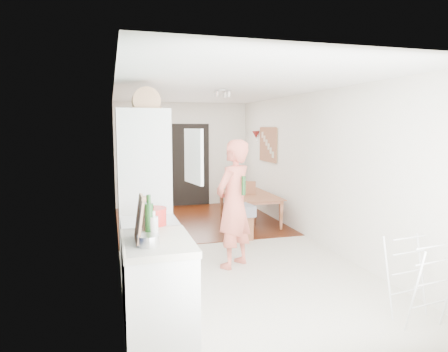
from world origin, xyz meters
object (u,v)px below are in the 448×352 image
person (234,192)px  dining_table (251,210)px  stool (241,227)px  drying_rack (418,282)px  dining_chair (246,204)px

person → dining_table: person is taller
stool → person: bearing=-112.7°
person → drying_rack: 2.48m
dining_table → drying_rack: drying_rack is taller
dining_table → dining_chair: bearing=138.6°
dining_table → dining_chair: dining_chair is taller
person → stool: size_ratio=4.94×
person → stool: 1.58m
stool → drying_rack: drying_rack is taller
dining_table → drying_rack: size_ratio=1.68×
dining_table → person: bearing=155.9°
person → stool: person is taller
dining_chair → stool: (-0.42, -0.95, -0.21)m
person → dining_table: (1.10, 2.37, -0.79)m
person → dining_chair: (0.93, 2.19, -0.61)m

